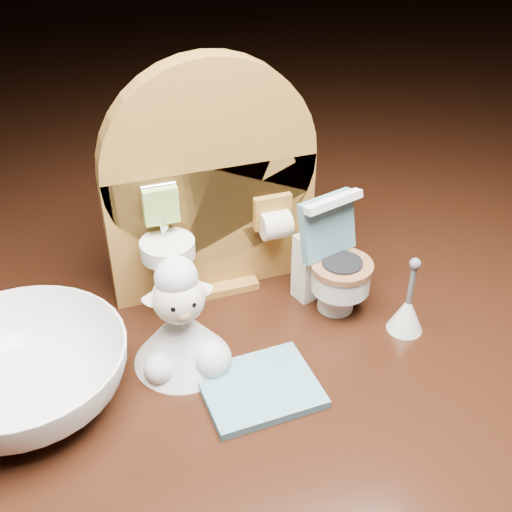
# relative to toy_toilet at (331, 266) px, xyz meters

# --- Properties ---
(backdrop_panel) EXTENTS (0.13, 0.05, 0.15)m
(backdrop_panel) POSITION_rel_toy_toilet_xyz_m (-0.06, 0.04, 0.04)
(backdrop_panel) COLOR olive
(backdrop_panel) RESTS_ON ground
(toy_toilet) EXTENTS (0.04, 0.05, 0.07)m
(toy_toilet) POSITION_rel_toy_toilet_xyz_m (0.00, 0.00, 0.00)
(toy_toilet) COLOR white
(toy_toilet) RESTS_ON ground
(bath_mat) EXTENTS (0.06, 0.05, 0.00)m
(bath_mat) POSITION_rel_toy_toilet_xyz_m (-0.07, -0.06, -0.02)
(bath_mat) COLOR slate
(bath_mat) RESTS_ON ground
(toilet_brush) EXTENTS (0.02, 0.02, 0.05)m
(toilet_brush) POSITION_rel_toy_toilet_xyz_m (0.03, -0.04, -0.01)
(toilet_brush) COLOR white
(toilet_brush) RESTS_ON ground
(plush_lamb) EXTENTS (0.05, 0.05, 0.07)m
(plush_lamb) POSITION_rel_toy_toilet_xyz_m (-0.10, -0.02, -0.00)
(plush_lamb) COLOR silver
(plush_lamb) RESTS_ON ground
(ceramic_bowl) EXTENTS (0.13, 0.13, 0.03)m
(ceramic_bowl) POSITION_rel_toy_toilet_xyz_m (-0.18, -0.02, -0.01)
(ceramic_bowl) COLOR white
(ceramic_bowl) RESTS_ON ground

